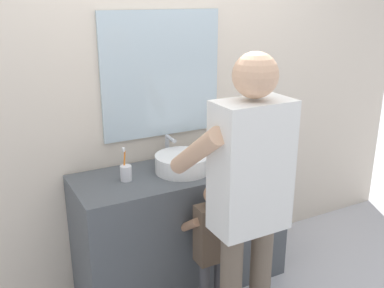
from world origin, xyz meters
The scene contains 8 objects.
back_wall centered at (0.00, 0.62, 1.35)m, with size 4.40×0.10×2.70m.
vanity_cabinet centered at (0.00, 0.30, 0.42)m, with size 1.39×0.54×0.84m, color #4C5156.
sink_basin centered at (0.00, 0.28, 0.90)m, with size 0.35×0.35×0.11m.
faucet centered at (0.00, 0.49, 0.92)m, with size 0.18×0.14×0.18m.
toothbrush_cup centered at (-0.37, 0.31, 0.89)m, with size 0.07×0.07×0.21m.
soap_bottle centered at (0.29, 0.32, 0.91)m, with size 0.06×0.06×0.17m.
child_toddler centered at (0.00, -0.10, 0.54)m, with size 0.28×0.28×0.90m.
adult_parent centered at (0.03, -0.40, 1.01)m, with size 0.52×0.55×1.68m.
Camera 1 is at (-1.18, -2.06, 1.92)m, focal length 41.25 mm.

